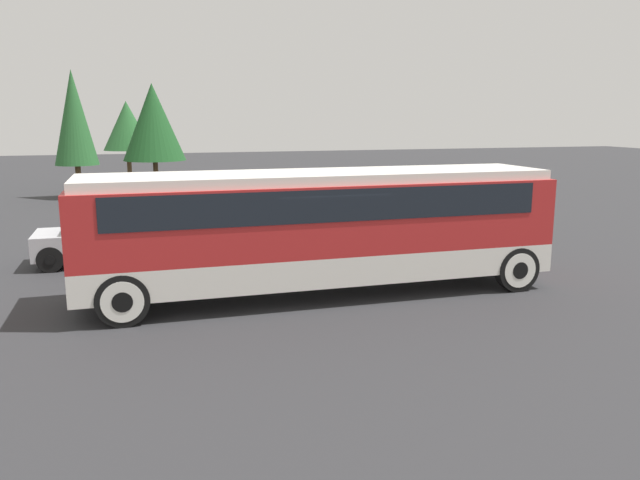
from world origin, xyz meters
TOP-DOWN VIEW (x-y plane):
  - ground_plane at (0.00, 0.00)m, footprint 120.00×120.00m
  - tour_bus at (0.10, -0.00)m, footprint 10.99×2.54m
  - parked_car_near at (5.43, 7.08)m, footprint 4.03×1.82m
  - parked_car_mid at (-4.56, 4.89)m, footprint 4.76×1.86m
  - tree_left at (-6.88, 20.62)m, footprint 2.17×2.17m
  - tree_center at (-2.92, 23.48)m, footprint 3.52×3.52m
  - tree_right at (-4.38, 27.31)m, footprint 2.95×2.95m

SIDE VIEW (x-z plane):
  - ground_plane at x=0.00m, z-range 0.00..0.00m
  - parked_car_near at x=5.43m, z-range 0.01..1.36m
  - parked_car_mid at x=-4.56m, z-range 0.00..1.47m
  - tour_bus at x=0.10m, z-range 0.31..3.21m
  - tree_right at x=-4.38m, z-range 1.02..6.10m
  - tree_center at x=-2.92m, z-range 0.83..6.82m
  - tree_left at x=-6.88m, z-range 0.83..7.30m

